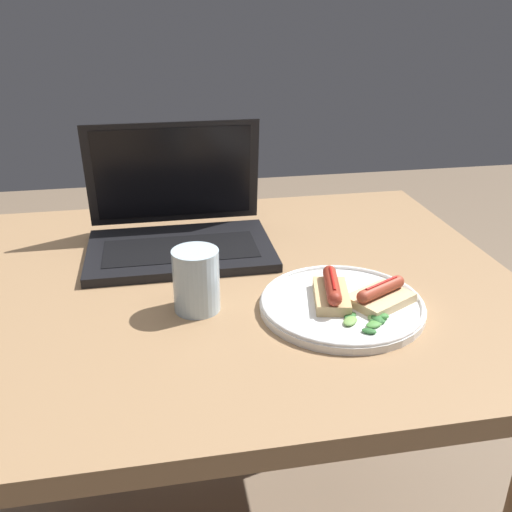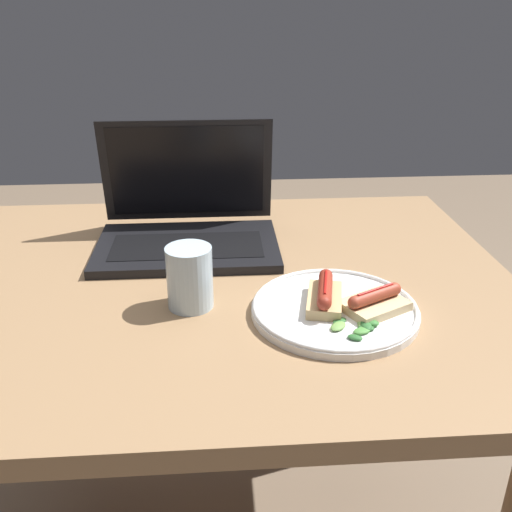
% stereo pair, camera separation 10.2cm
% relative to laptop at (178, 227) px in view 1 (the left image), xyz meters
% --- Properties ---
extents(desk, '(1.11, 0.89, 0.73)m').
position_rel_laptop_xyz_m(desk, '(0.06, -0.17, -0.14)').
color(desk, '#93704C').
rests_on(desk, ground_plane).
extents(laptop, '(0.37, 0.28, 0.25)m').
position_rel_laptop_xyz_m(laptop, '(0.00, 0.00, 0.00)').
color(laptop, black).
rests_on(laptop, desk).
extents(plate, '(0.28, 0.28, 0.02)m').
position_rel_laptop_xyz_m(plate, '(0.25, -0.32, -0.04)').
color(plate, white).
rests_on(plate, desk).
extents(sausage_toast_left, '(0.08, 0.12, 0.04)m').
position_rel_laptop_xyz_m(sausage_toast_left, '(0.24, -0.31, -0.01)').
color(sausage_toast_left, tan).
rests_on(sausage_toast_left, plate).
extents(sausage_toast_middle, '(0.12, 0.11, 0.04)m').
position_rel_laptop_xyz_m(sausage_toast_middle, '(0.32, -0.33, -0.02)').
color(sausage_toast_middle, '#D6B784').
rests_on(sausage_toast_middle, plate).
extents(salad_pile, '(0.09, 0.08, 0.01)m').
position_rel_laptop_xyz_m(salad_pile, '(0.27, -0.38, -0.03)').
color(salad_pile, '#709E4C').
rests_on(salad_pile, plate).
extents(drinking_glass, '(0.08, 0.08, 0.11)m').
position_rel_laptop_xyz_m(drinking_glass, '(0.01, -0.27, 0.01)').
color(drinking_glass, silver).
rests_on(drinking_glass, desk).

